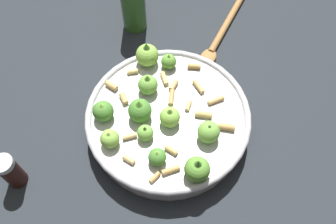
% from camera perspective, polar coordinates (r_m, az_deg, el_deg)
% --- Properties ---
extents(ground_plane, '(2.40, 2.40, 0.00)m').
position_cam_1_polar(ground_plane, '(0.75, -0.00, -2.43)').
color(ground_plane, '#23282D').
extents(cooking_pan, '(0.33, 0.33, 0.11)m').
position_cam_1_polar(cooking_pan, '(0.72, -0.20, -1.08)').
color(cooking_pan, '#B7B7BC').
rests_on(cooking_pan, ground).
extents(pepper_shaker, '(0.04, 0.04, 0.09)m').
position_cam_1_polar(pepper_shaker, '(0.72, -23.63, -8.61)').
color(pepper_shaker, '#33140F').
rests_on(pepper_shaker, ground).
extents(wooden_spoon, '(0.22, 0.18, 0.02)m').
position_cam_1_polar(wooden_spoon, '(0.91, 8.56, 12.41)').
color(wooden_spoon, '#9E703D').
rests_on(wooden_spoon, ground).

